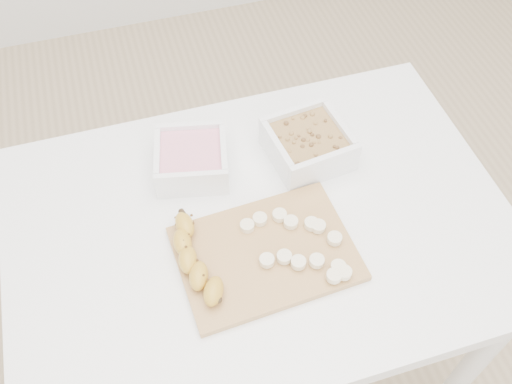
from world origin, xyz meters
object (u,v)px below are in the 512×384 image
object	(u,v)px
cutting_board	(266,253)
table	(260,247)
banana	(196,260)
bowl_granola	(308,144)
bowl_yogurt	(192,159)

from	to	relation	value
cutting_board	table	bearing A→B (deg)	80.17
table	banana	world-z (taller)	banana
bowl_granola	banana	size ratio (longest dim) A/B	0.88
cutting_board	bowl_yogurt	bearing A→B (deg)	108.81
banana	bowl_yogurt	bearing A→B (deg)	83.60
table	cutting_board	world-z (taller)	cutting_board
bowl_yogurt	banana	world-z (taller)	bowl_yogurt
bowl_granola	table	bearing A→B (deg)	-137.28
table	bowl_yogurt	size ratio (longest dim) A/B	5.70
bowl_granola	banana	bearing A→B (deg)	-145.10
bowl_yogurt	bowl_granola	distance (m)	0.25
cutting_board	banana	size ratio (longest dim) A/B	1.63
bowl_yogurt	banana	distance (m)	0.24
table	bowl_yogurt	distance (m)	0.24
table	bowl_granola	bearing A→B (deg)	42.72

